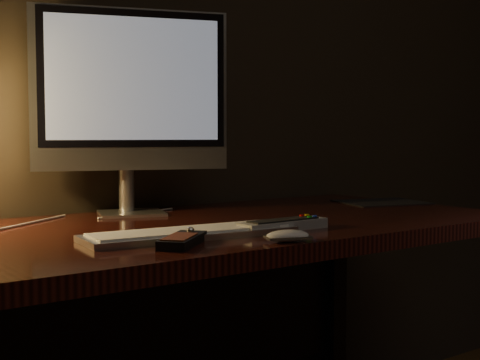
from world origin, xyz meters
TOP-DOWN VIEW (x-y plane):
  - desk at (0.00, 1.93)m, footprint 1.60×0.75m
  - monitor at (-0.07, 2.11)m, footprint 0.50×0.20m
  - keyboard at (-0.15, 1.69)m, footprint 0.47×0.17m
  - mousepad at (0.71, 1.93)m, footprint 0.30×0.27m
  - mouse at (-0.02, 1.52)m, footprint 0.10×0.08m
  - media_remote at (-0.22, 1.61)m, footprint 0.15×0.15m
  - tv_remote at (0.07, 1.65)m, footprint 0.22×0.06m
  - cable at (-0.20, 2.09)m, footprint 0.52×0.24m

SIDE VIEW (x-z plane):
  - desk at x=0.00m, z-range 0.25..1.00m
  - mousepad at x=0.71m, z-range 0.75..0.75m
  - cable at x=-0.20m, z-range 0.75..0.75m
  - mouse at x=-0.02m, z-range 0.75..0.77m
  - keyboard at x=-0.15m, z-range 0.75..0.77m
  - media_remote at x=-0.22m, z-range 0.75..0.78m
  - tv_remote at x=0.07m, z-range 0.75..0.78m
  - monitor at x=-0.07m, z-range 0.80..1.35m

